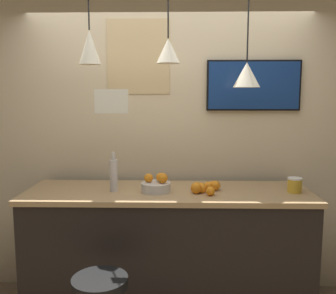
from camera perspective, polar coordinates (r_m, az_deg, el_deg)
The scene contains 12 objects.
back_wall at distance 3.40m, azimuth 0.18°, elevation 2.21°, with size 8.00×0.06×2.90m.
service_counter at distance 3.18m, azimuth 0.00°, elevation -15.60°, with size 2.27×0.70×1.03m.
fruit_bowl at distance 2.97m, azimuth -1.79°, elevation -5.80°, with size 0.23×0.23×0.15m.
orange_pile at distance 2.97m, azimuth 5.60°, elevation -6.13°, with size 0.24×0.25×0.09m.
juice_bottle at distance 2.98m, azimuth -8.28°, elevation -4.20°, with size 0.06×0.06×0.32m.
spread_jar at distance 3.10m, azimuth 18.74°, elevation -5.52°, with size 0.11×0.11×0.12m.
pendant_lamp_left at distance 3.08m, azimuth -11.85°, elevation 14.68°, with size 0.17×0.17×0.78m.
pendant_lamp_middle at distance 3.00m, azimuth 0.03°, elevation 14.51°, with size 0.19×0.19×0.77m.
pendant_lamp_right at distance 3.03m, azimuth 11.90°, elevation 10.81°, with size 0.21×0.21×0.96m.
mounted_tv at distance 3.40m, azimuth 12.90°, elevation 9.12°, with size 0.82×0.04×0.44m.
hanging_menu_board at distance 2.69m, azimuth -8.63°, elevation 6.90°, with size 0.24×0.01×0.17m.
wall_poster at distance 3.38m, azimuth -4.56°, elevation 13.56°, with size 0.55×0.01×0.65m.
Camera 1 is at (0.07, -2.15, 1.78)m, focal length 40.00 mm.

